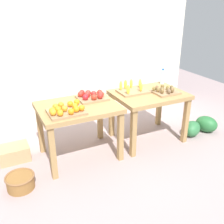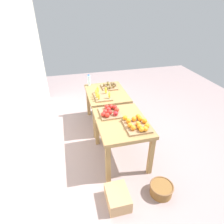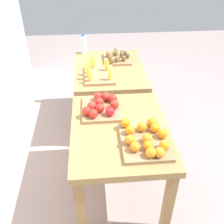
% 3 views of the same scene
% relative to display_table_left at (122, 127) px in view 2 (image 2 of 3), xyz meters
% --- Properties ---
extents(ground_plane, '(8.00, 8.00, 0.00)m').
position_rel_display_table_left_xyz_m(ground_plane, '(0.56, 0.00, -0.66)').
color(ground_plane, gray).
extents(back_wall, '(4.40, 0.12, 3.00)m').
position_rel_display_table_left_xyz_m(back_wall, '(0.56, 1.35, 0.84)').
color(back_wall, beige).
rests_on(back_wall, ground_plane).
extents(display_table_left, '(1.04, 0.80, 0.77)m').
position_rel_display_table_left_xyz_m(display_table_left, '(0.00, 0.00, 0.00)').
color(display_table_left, '#9E7A49').
rests_on(display_table_left, ground_plane).
extents(display_table_right, '(1.04, 0.80, 0.77)m').
position_rel_display_table_left_xyz_m(display_table_right, '(1.12, 0.00, 0.00)').
color(display_table_right, '#9E7A49').
rests_on(display_table_right, ground_plane).
extents(orange_bin, '(0.46, 0.37, 0.11)m').
position_rel_display_table_left_xyz_m(orange_bin, '(-0.21, -0.17, 0.16)').
color(orange_bin, '#9A7753').
rests_on(orange_bin, display_table_left).
extents(apple_bin, '(0.40, 0.36, 0.11)m').
position_rel_display_table_left_xyz_m(apple_bin, '(0.25, 0.14, 0.16)').
color(apple_bin, '#9A7753').
rests_on(apple_bin, display_table_left).
extents(banana_crate, '(0.44, 0.32, 0.17)m').
position_rel_display_table_left_xyz_m(banana_crate, '(0.91, 0.14, 0.15)').
color(banana_crate, '#9A7753').
rests_on(banana_crate, display_table_right).
extents(kiwi_bin, '(0.37, 0.32, 0.10)m').
position_rel_display_table_left_xyz_m(kiwi_bin, '(1.32, -0.11, 0.15)').
color(kiwi_bin, '#9A7753').
rests_on(kiwi_bin, display_table_right).
extents(water_bottle, '(0.07, 0.07, 0.25)m').
position_rel_display_table_left_xyz_m(water_bottle, '(1.57, 0.29, 0.23)').
color(water_bottle, silver).
rests_on(water_bottle, display_table_right).
extents(watermelon_pile, '(0.72, 0.44, 0.27)m').
position_rel_display_table_left_xyz_m(watermelon_pile, '(2.00, -0.24, -0.53)').
color(watermelon_pile, '#266432').
rests_on(watermelon_pile, ground_plane).
extents(wicker_basket, '(0.34, 0.34, 0.17)m').
position_rel_display_table_left_xyz_m(wicker_basket, '(-0.87, -0.35, -0.56)').
color(wicker_basket, brown).
rests_on(wicker_basket, ground_plane).
extents(cardboard_produce_box, '(0.40, 0.30, 0.21)m').
position_rel_display_table_left_xyz_m(cardboard_produce_box, '(-0.86, 0.30, -0.55)').
color(cardboard_produce_box, tan).
rests_on(cardboard_produce_box, ground_plane).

